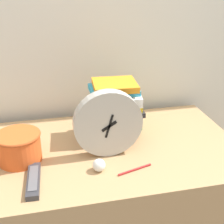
# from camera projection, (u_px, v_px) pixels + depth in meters

# --- Properties ---
(wall_back) EXTENTS (6.00, 0.04, 2.40)m
(wall_back) POSITION_uv_depth(u_px,v_px,m) (68.00, 25.00, 1.48)
(wall_back) COLOR silver
(wall_back) RESTS_ON ground_plane
(desk) EXTENTS (1.33, 0.67, 0.75)m
(desk) POSITION_uv_depth(u_px,v_px,m) (87.00, 218.00, 1.46)
(desk) COLOR tan
(desk) RESTS_ON ground_plane
(desk_clock) EXTENTS (0.27, 0.05, 0.27)m
(desk_clock) POSITION_uv_depth(u_px,v_px,m) (108.00, 124.00, 1.22)
(desk_clock) COLOR #B7B2A8
(desk_clock) RESTS_ON desk
(book_stack) EXTENTS (0.23, 0.21, 0.25)m
(book_stack) POSITION_uv_depth(u_px,v_px,m) (115.00, 108.00, 1.38)
(book_stack) COLOR red
(book_stack) RESTS_ON desk
(basket) EXTENTS (0.18, 0.18, 0.12)m
(basket) POSITION_uv_depth(u_px,v_px,m) (19.00, 146.00, 1.21)
(basket) COLOR #E05623
(basket) RESTS_ON desk
(tv_remote) EXTENTS (0.05, 0.20, 0.02)m
(tv_remote) POSITION_uv_depth(u_px,v_px,m) (34.00, 180.00, 1.10)
(tv_remote) COLOR #333338
(tv_remote) RESTS_ON desk
(crumpled_paper_ball) EXTENTS (0.05, 0.05, 0.05)m
(crumpled_paper_ball) POSITION_uv_depth(u_px,v_px,m) (99.00, 165.00, 1.16)
(crumpled_paper_ball) COLOR white
(crumpled_paper_ball) RESTS_ON desk
(pen) EXTENTS (0.14, 0.05, 0.01)m
(pen) POSITION_uv_depth(u_px,v_px,m) (135.00, 170.00, 1.17)
(pen) COLOR #B21E1E
(pen) RESTS_ON desk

